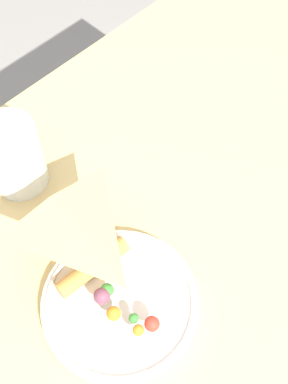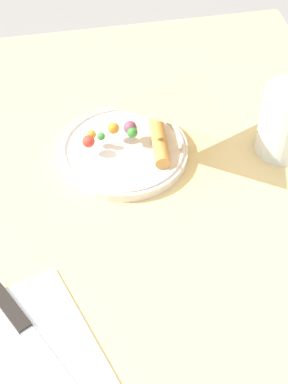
{
  "view_description": "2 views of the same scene",
  "coord_description": "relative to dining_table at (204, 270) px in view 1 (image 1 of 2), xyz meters",
  "views": [
    {
      "loc": [
        -0.29,
        -0.14,
        1.4
      ],
      "look_at": [
        -0.04,
        0.1,
        0.84
      ],
      "focal_mm": 45.0,
      "sensor_mm": 36.0,
      "label": 1
    },
    {
      "loc": [
        0.53,
        -0.07,
        1.44
      ],
      "look_at": [
        -0.04,
        0.04,
        0.8
      ],
      "focal_mm": 55.0,
      "sensor_mm": 36.0,
      "label": 2
    }
  ],
  "objects": [
    {
      "name": "plate_pizza",
      "position": [
        -0.16,
        0.03,
        0.13
      ],
      "size": [
        0.21,
        0.21,
        0.05
      ],
      "color": "silver",
      "rests_on": "dining_table"
    },
    {
      "name": "milk_glass",
      "position": [
        -0.12,
        0.29,
        0.16
      ],
      "size": [
        0.09,
        0.09,
        0.12
      ],
      "color": "white",
      "rests_on": "dining_table"
    },
    {
      "name": "ground_plane",
      "position": [
        0.0,
        0.0,
        -0.66
      ],
      "size": [
        6.0,
        6.0,
        0.0
      ],
      "primitive_type": "plane",
      "color": "gray"
    },
    {
      "name": "dining_table",
      "position": [
        0.0,
        0.0,
        0.0
      ],
      "size": [
        1.09,
        0.86,
        0.76
      ],
      "color": "#DBB770",
      "rests_on": "ground_plane"
    }
  ]
}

